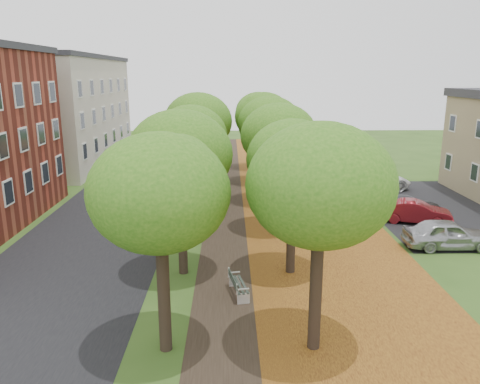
{
  "coord_description": "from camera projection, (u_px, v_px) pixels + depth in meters",
  "views": [
    {
      "loc": [
        -0.1,
        -13.51,
        8.68
      ],
      "look_at": [
        0.45,
        10.84,
        2.5
      ],
      "focal_mm": 35.0,
      "sensor_mm": 36.0,
      "label": 1
    }
  ],
  "objects": [
    {
      "name": "car_silver",
      "position": [
        448.0,
        234.0,
        23.79
      ],
      "size": [
        4.42,
        1.8,
        1.5
      ],
      "primitive_type": "imported",
      "rotation": [
        0.0,
        0.0,
        1.56
      ],
      "color": "#A4A5A9",
      "rests_on": "ground"
    },
    {
      "name": "leaf_verge",
      "position": [
        310.0,
        213.0,
        29.87
      ],
      "size": [
        7.5,
        70.0,
        0.01
      ],
      "primitive_type": "cube",
      "color": "#A3691E",
      "rests_on": "ground"
    },
    {
      "name": "tree_row_east",
      "position": [
        274.0,
        133.0,
        28.55
      ],
      "size": [
        4.27,
        34.27,
        7.01
      ],
      "color": "black",
      "rests_on": "ground"
    },
    {
      "name": "building_cream",
      "position": [
        56.0,
        110.0,
        45.56
      ],
      "size": [
        10.3,
        20.3,
        10.4
      ],
      "color": "beige",
      "rests_on": "ground"
    },
    {
      "name": "car_white",
      "position": [
        374.0,
        180.0,
        35.96
      ],
      "size": [
        5.83,
        3.29,
        1.54
      ],
      "primitive_type": "imported",
      "rotation": [
        0.0,
        0.0,
        1.71
      ],
      "color": "white",
      "rests_on": "ground"
    },
    {
      "name": "bench",
      "position": [
        237.0,
        285.0,
        18.8
      ],
      "size": [
        0.85,
        1.84,
        0.84
      ],
      "rotation": [
        0.0,
        0.0,
        1.77
      ],
      "color": "#252E27",
      "rests_on": "ground"
    },
    {
      "name": "footpath",
      "position": [
        232.0,
        214.0,
        29.76
      ],
      "size": [
        3.2,
        70.0,
        0.01
      ],
      "primitive_type": "cube",
      "color": "black",
      "rests_on": "ground"
    },
    {
      "name": "car_red",
      "position": [
        416.0,
        212.0,
        27.9
      ],
      "size": [
        4.33,
        2.55,
        1.35
      ],
      "primitive_type": "imported",
      "rotation": [
        0.0,
        0.0,
        1.28
      ],
      "color": "maroon",
      "rests_on": "ground"
    },
    {
      "name": "parking_lot",
      "position": [
        435.0,
        208.0,
        31.03
      ],
      "size": [
        9.0,
        16.0,
        0.01
      ],
      "primitive_type": "cube",
      "color": "black",
      "rests_on": "ground"
    },
    {
      "name": "tree_row_west",
      "position": [
        195.0,
        133.0,
        28.45
      ],
      "size": [
        4.27,
        34.27,
        7.01
      ],
      "color": "black",
      "rests_on": "ground"
    },
    {
      "name": "car_grey",
      "position": [
        407.0,
        206.0,
        29.24
      ],
      "size": [
        4.81,
        2.88,
        1.31
      ],
      "primitive_type": "imported",
      "rotation": [
        0.0,
        0.0,
        1.82
      ],
      "color": "#2F2F33",
      "rests_on": "ground"
    },
    {
      "name": "street_asphalt",
      "position": [
        113.0,
        215.0,
        29.6
      ],
      "size": [
        8.0,
        70.0,
        0.01
      ],
      "primitive_type": "cube",
      "color": "black",
      "rests_on": "ground"
    },
    {
      "name": "ground",
      "position": [
        234.0,
        348.0,
        15.23
      ],
      "size": [
        120.0,
        120.0,
        0.0
      ],
      "primitive_type": "plane",
      "color": "#2D4C19",
      "rests_on": "ground"
    }
  ]
}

